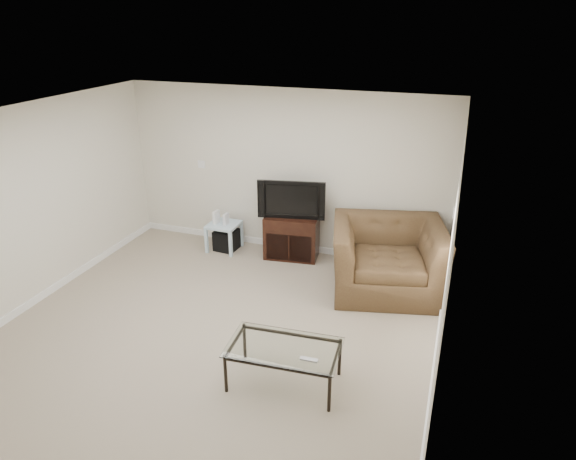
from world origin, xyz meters
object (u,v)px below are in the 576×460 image
(recliner, at_px, (388,247))
(side_table, at_px, (224,236))
(television, at_px, (292,198))
(coffee_table, at_px, (284,365))
(tv_stand, at_px, (292,235))
(subwoofer, at_px, (227,240))

(recliner, bearing_deg, side_table, 157.23)
(television, relative_size, coffee_table, 0.83)
(tv_stand, distance_m, side_table, 1.10)
(tv_stand, xyz_separation_m, side_table, (-1.08, -0.15, -0.11))
(side_table, height_order, subwoofer, side_table)
(tv_stand, height_order, recliner, recliner)
(tv_stand, height_order, side_table, tv_stand)
(tv_stand, distance_m, recliner, 1.67)
(tv_stand, height_order, subwoofer, tv_stand)
(side_table, bearing_deg, subwoofer, 33.48)
(side_table, xyz_separation_m, recliner, (2.61, -0.44, 0.41))
(tv_stand, relative_size, coffee_table, 0.71)
(tv_stand, distance_m, coffee_table, 2.98)
(tv_stand, relative_size, side_table, 1.74)
(side_table, relative_size, subwoofer, 1.40)
(coffee_table, bearing_deg, tv_stand, 106.91)
(side_table, distance_m, coffee_table, 3.33)
(subwoofer, xyz_separation_m, recliner, (2.58, -0.46, 0.47))
(subwoofer, distance_m, recliner, 2.67)
(tv_stand, relative_size, television, 0.86)
(tv_stand, bearing_deg, coffee_table, -80.12)
(tv_stand, xyz_separation_m, subwoofer, (-1.05, -0.14, -0.18))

